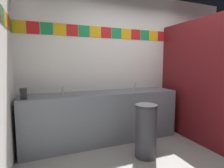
% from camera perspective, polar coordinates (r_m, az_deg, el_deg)
% --- Properties ---
extents(wall_back, '(4.38, 0.09, 2.73)m').
position_cam_1_polar(wall_back, '(3.73, 7.07, 6.34)').
color(wall_back, white).
rests_on(wall_back, ground_plane).
extents(vanity_counter, '(2.69, 0.57, 0.88)m').
position_cam_1_polar(vanity_counter, '(3.25, -2.86, -10.20)').
color(vanity_counter, slate).
rests_on(vanity_counter, ground_plane).
extents(faucet_left, '(0.04, 0.10, 0.14)m').
position_cam_1_polar(faucet_left, '(3.08, -15.40, -2.12)').
color(faucet_left, silver).
rests_on(faucet_left, vanity_counter).
extents(faucet_right, '(0.04, 0.10, 0.14)m').
position_cam_1_polar(faucet_right, '(3.49, 7.13, -0.95)').
color(faucet_right, silver).
rests_on(faucet_right, vanity_counter).
extents(soap_dispenser, '(0.09, 0.09, 0.16)m').
position_cam_1_polar(soap_dispenser, '(2.82, -26.28, -2.82)').
color(soap_dispenser, black).
rests_on(soap_dispenser, vanity_counter).
extents(stall_divider, '(0.92, 1.56, 2.13)m').
position_cam_1_polar(stall_divider, '(3.45, 28.61, 0.52)').
color(stall_divider, maroon).
rests_on(stall_divider, ground_plane).
extents(toilet, '(0.39, 0.49, 0.74)m').
position_cam_1_polar(toilet, '(4.33, 24.87, -8.47)').
color(toilet, white).
rests_on(toilet, ground_plane).
extents(trash_bin, '(0.32, 0.32, 0.79)m').
position_cam_1_polar(trash_bin, '(2.77, 10.67, -14.38)').
color(trash_bin, '#333338').
rests_on(trash_bin, ground_plane).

